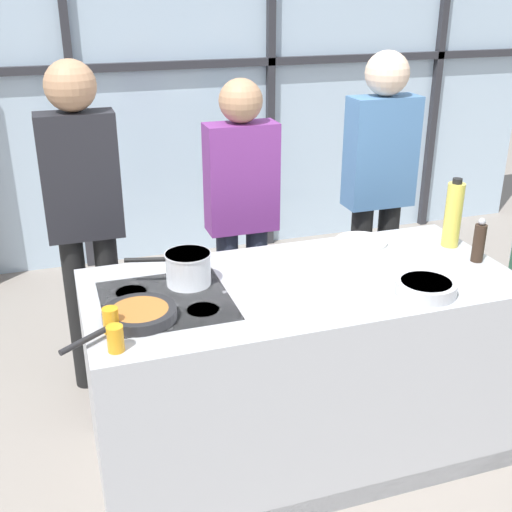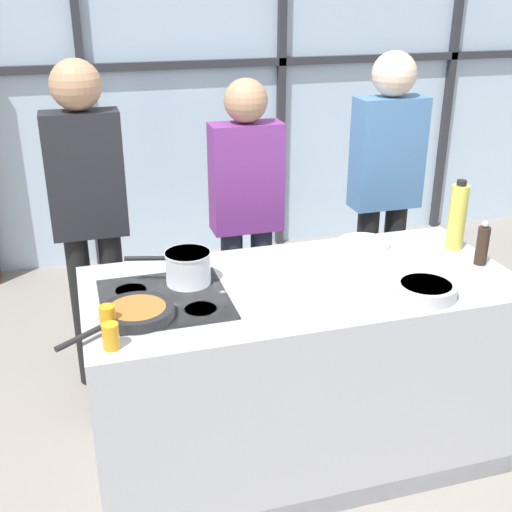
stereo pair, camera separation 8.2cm
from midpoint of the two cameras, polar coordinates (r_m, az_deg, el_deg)
name	(u,v)px [view 1 (the left image)]	position (r m, az deg, el deg)	size (l,w,h in m)	color
ground_plane	(297,449)	(3.30, 2.93, -16.73)	(18.00, 18.00, 0.00)	gray
back_window_wall	(174,83)	(5.14, -7.73, 15.02)	(6.40, 0.10, 2.80)	silver
demo_island	(299,370)	(3.03, 3.10, -10.08)	(1.88, 0.86, 0.92)	#B7BABF
spectator_far_left	(84,207)	(3.43, -15.74, 4.24)	(0.38, 0.25, 1.79)	black
spectator_center_left	(242,207)	(3.58, -1.94, 4.38)	(0.39, 0.23, 1.66)	#232838
spectator_center_right	(379,181)	(3.87, 10.26, 6.59)	(0.40, 0.25, 1.78)	black
frying_pan	(138,314)	(2.52, -11.34, -5.10)	(0.45, 0.37, 0.04)	#232326
saucepan	(188,268)	(2.76, -6.93, -1.04)	(0.36, 0.20, 0.14)	silver
white_plate	(361,242)	(3.23, 8.61, 1.27)	(0.26, 0.26, 0.01)	white
mixing_bowl	(426,287)	(2.75, 14.03, -2.69)	(0.26, 0.26, 0.06)	silver
oil_bottle	(453,214)	(3.24, 16.43, 3.57)	(0.08, 0.08, 0.34)	#E0CC4C
pepper_grinder	(479,242)	(3.12, 18.50, 1.20)	(0.06, 0.06, 0.21)	#332319
juice_glass_near	(115,339)	(2.33, -13.39, -7.17)	(0.06, 0.06, 0.10)	orange
juice_glass_far	(111,320)	(2.45, -13.72, -5.58)	(0.06, 0.06, 0.10)	orange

